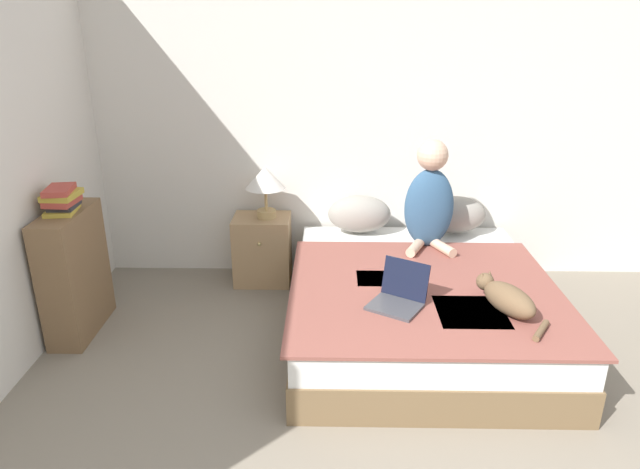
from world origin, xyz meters
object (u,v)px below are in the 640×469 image
(bed, at_px, (418,305))
(bookshelf, at_px, (74,273))
(pillow_near, at_px, (359,214))
(book_stack_top, at_px, (62,199))
(cat_tabby, at_px, (507,298))
(nightstand, at_px, (263,249))
(table_lamp, at_px, (265,180))
(laptop_open, at_px, (398,297))
(person_sitting, at_px, (430,200))
(pillow_far, at_px, (454,214))

(bed, height_order, bookshelf, bookshelf)
(bed, distance_m, pillow_near, 0.96)
(pillow_near, bearing_deg, bookshelf, -157.14)
(bed, height_order, book_stack_top, book_stack_top)
(cat_tabby, height_order, book_stack_top, book_stack_top)
(nightstand, height_order, table_lamp, table_lamp)
(table_lamp, bearing_deg, pillow_near, 1.27)
(book_stack_top, bearing_deg, table_lamp, 33.69)
(bookshelf, bearing_deg, pillow_near, 22.86)
(pillow_near, relative_size, book_stack_top, 1.89)
(laptop_open, height_order, nightstand, laptop_open)
(person_sitting, relative_size, nightstand, 1.45)
(pillow_far, height_order, bookshelf, bookshelf)
(pillow_near, relative_size, table_lamp, 1.21)
(pillow_near, distance_m, pillow_far, 0.74)
(pillow_near, bearing_deg, laptop_open, -81.69)
(person_sitting, xyz_separation_m, book_stack_top, (-2.41, -0.53, 0.15))
(table_lamp, distance_m, bookshelf, 1.49)
(bookshelf, bearing_deg, person_sitting, 12.28)
(pillow_far, height_order, person_sitting, person_sitting)
(cat_tabby, distance_m, bookshelf, 2.75)
(pillow_far, distance_m, bookshelf, 2.78)
(pillow_far, relative_size, nightstand, 0.90)
(person_sitting, bearing_deg, book_stack_top, -167.64)
(bed, relative_size, nightstand, 3.56)
(pillow_far, bearing_deg, nightstand, -179.32)
(cat_tabby, height_order, bookshelf, bookshelf)
(pillow_near, xyz_separation_m, bookshelf, (-1.92, -0.81, -0.15))
(laptop_open, distance_m, bookshelf, 2.14)
(bed, distance_m, person_sitting, 0.79)
(pillow_near, height_order, cat_tabby, pillow_near)
(table_lamp, relative_size, book_stack_top, 1.57)
(person_sitting, xyz_separation_m, table_lamp, (-1.21, 0.27, 0.06))
(bed, xyz_separation_m, bookshelf, (-2.29, 0.00, 0.22))
(laptop_open, bearing_deg, nightstand, 159.31)
(bed, height_order, cat_tabby, cat_tabby)
(table_lamp, bearing_deg, bookshelf, -146.43)
(cat_tabby, distance_m, nightstand, 2.02)
(nightstand, bearing_deg, pillow_near, 1.32)
(laptop_open, bearing_deg, cat_tabby, 24.58)
(nightstand, xyz_separation_m, table_lamp, (0.04, 0.00, 0.57))
(person_sitting, bearing_deg, bed, -102.65)
(pillow_far, relative_size, table_lamp, 1.21)
(laptop_open, height_order, table_lamp, table_lamp)
(pillow_near, height_order, laptop_open, pillow_near)
(person_sitting, xyz_separation_m, laptop_open, (-0.31, -0.93, -0.30))
(pillow_far, bearing_deg, bed, -114.31)
(pillow_far, height_order, table_lamp, table_lamp)
(person_sitting, distance_m, book_stack_top, 2.47)
(pillow_far, bearing_deg, person_sitting, -131.04)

